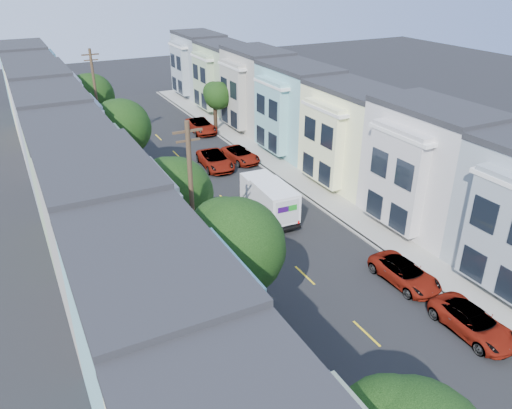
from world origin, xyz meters
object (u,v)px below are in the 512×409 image
(tree_d, at_px, (121,128))
(parked_right_a, at_px, (473,323))
(tree_b, at_px, (234,248))
(parked_left_c, at_px, (223,276))
(utility_pole_far, at_px, (97,102))
(parked_left_d, at_px, (166,204))
(parked_right_d, at_px, (201,126))
(tree_e, at_px, (90,97))
(parked_right_c, at_px, (240,155))
(utility_pole_near, at_px, (192,209))
(tree_c, at_px, (174,196))
(fedex_truck, at_px, (269,198))
(parked_right_b, at_px, (405,273))
(tree_far_r, at_px, (217,96))
(parked_left_b, at_px, (315,392))
(lead_sedan, at_px, (215,160))

(tree_d, distance_m, parked_right_a, 29.32)
(tree_b, relative_size, parked_left_c, 1.87)
(tree_b, height_order, utility_pole_far, utility_pole_far)
(parked_left_d, distance_m, parked_right_d, 20.04)
(parked_left_c, bearing_deg, tree_e, 95.26)
(parked_right_c, bearing_deg, utility_pole_near, -127.85)
(tree_b, distance_m, parked_right_c, 25.87)
(tree_b, relative_size, parked_right_a, 1.67)
(tree_c, height_order, parked_left_c, tree_c)
(parked_right_c, bearing_deg, parked_left_d, -148.45)
(fedex_truck, relative_size, parked_right_b, 1.25)
(tree_d, relative_size, parked_right_d, 1.44)
(tree_e, height_order, parked_left_c, tree_e)
(tree_far_r, bearing_deg, tree_b, -111.88)
(tree_d, bearing_deg, parked_right_a, -67.24)
(parked_right_a, bearing_deg, parked_left_b, -178.74)
(tree_d, distance_m, utility_pole_far, 9.71)
(parked_left_c, relative_size, parked_right_a, 0.89)
(tree_b, bearing_deg, utility_pole_far, 90.00)
(tree_d, bearing_deg, tree_b, -90.00)
(tree_e, height_order, lead_sedan, tree_e)
(fedex_truck, bearing_deg, parked_right_d, 84.61)
(utility_pole_far, xyz_separation_m, parked_left_c, (1.40, -26.65, -4.45))
(tree_c, height_order, parked_right_c, tree_c)
(parked_left_d, distance_m, parked_right_a, 22.73)
(tree_e, relative_size, parked_left_b, 1.79)
(tree_e, height_order, utility_pole_near, utility_pole_near)
(tree_far_r, relative_size, parked_left_d, 1.03)
(utility_pole_near, distance_m, parked_left_b, 11.54)
(tree_d, xyz_separation_m, parked_right_d, (11.20, 11.29, -4.48))
(tree_far_r, distance_m, parked_left_b, 39.88)
(tree_d, relative_size, lead_sedan, 1.43)
(utility_pole_near, distance_m, parked_left_c, 4.71)
(tree_e, distance_m, parked_right_d, 12.10)
(tree_c, xyz_separation_m, tree_e, (-0.00, 26.21, 0.28))
(tree_b, height_order, fedex_truck, tree_b)
(lead_sedan, distance_m, parked_right_b, 22.47)
(tree_b, height_order, tree_e, tree_b)
(tree_far_r, distance_m, parked_right_c, 10.76)
(utility_pole_far, distance_m, fedex_truck, 21.96)
(lead_sedan, relative_size, parked_right_b, 1.14)
(tree_b, height_order, tree_c, tree_b)
(tree_c, relative_size, utility_pole_near, 0.70)
(tree_b, distance_m, parked_left_d, 16.30)
(utility_pole_far, relative_size, parked_left_b, 2.46)
(tree_far_r, relative_size, parked_right_d, 1.04)
(utility_pole_near, height_order, parked_right_d, utility_pole_near)
(tree_e, distance_m, parked_left_b, 40.24)
(parked_left_b, xyz_separation_m, parked_right_a, (9.80, 0.10, 0.05))
(parked_left_c, bearing_deg, tree_c, 112.29)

